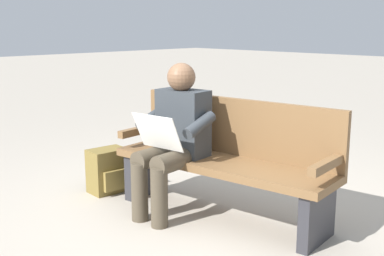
# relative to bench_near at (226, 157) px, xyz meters

# --- Properties ---
(ground_plane) EXTENTS (40.00, 40.00, 0.00)m
(ground_plane) POSITION_rel_bench_near_xyz_m (-0.01, 0.07, -0.46)
(ground_plane) COLOR #A89E8E
(bench_near) EXTENTS (1.84, 0.68, 0.90)m
(bench_near) POSITION_rel_bench_near_xyz_m (0.00, 0.00, 0.00)
(bench_near) COLOR brown
(bench_near) RESTS_ON ground
(person_seated) EXTENTS (0.60, 0.60, 1.18)m
(person_seated) POSITION_rel_bench_near_xyz_m (0.30, 0.27, 0.17)
(person_seated) COLOR #33383D
(person_seated) RESTS_ON ground
(backpack) EXTENTS (0.28, 0.34, 0.39)m
(backpack) POSITION_rel_bench_near_xyz_m (1.08, 0.35, -0.27)
(backpack) COLOR brown
(backpack) RESTS_ON ground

